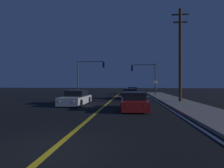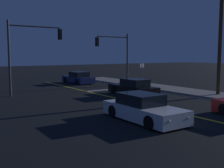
{
  "view_description": "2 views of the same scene",
  "coord_description": "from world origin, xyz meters",
  "px_view_note": "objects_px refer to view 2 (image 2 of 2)",
  "views": [
    {
      "loc": [
        2.28,
        -4.97,
        1.93
      ],
      "look_at": [
        -0.68,
        23.09,
        1.93
      ],
      "focal_mm": 28.24,
      "sensor_mm": 36.0,
      "label": 1
    },
    {
      "loc": [
        -11.74,
        0.73,
        3.31
      ],
      "look_at": [
        0.15,
        18.35,
        1.02
      ],
      "focal_mm": 44.11,
      "sensor_mm": 36.0,
      "label": 2
    }
  ],
  "objects_px": {
    "car_far_approaching_black": "(133,88)",
    "traffic_signal_near_right": "(116,51)",
    "car_side_waiting_navy": "(78,78)",
    "car_mid_block_white": "(143,109)",
    "traffic_signal_far_left": "(29,46)",
    "street_sign_corner": "(142,71)",
    "utility_pole_right": "(221,32)"
  },
  "relations": [
    {
      "from": "utility_pole_right",
      "to": "street_sign_corner",
      "type": "distance_m",
      "value": 8.57
    },
    {
      "from": "car_side_waiting_navy",
      "to": "utility_pole_right",
      "type": "bearing_deg",
      "value": -74.51
    },
    {
      "from": "traffic_signal_far_left",
      "to": "traffic_signal_near_right",
      "type": "bearing_deg",
      "value": 8.31
    },
    {
      "from": "traffic_signal_near_right",
      "to": "utility_pole_right",
      "type": "height_order",
      "value": "utility_pole_right"
    },
    {
      "from": "car_far_approaching_black",
      "to": "street_sign_corner",
      "type": "distance_m",
      "value": 5.41
    },
    {
      "from": "utility_pole_right",
      "to": "traffic_signal_near_right",
      "type": "bearing_deg",
      "value": 103.72
    },
    {
      "from": "car_side_waiting_navy",
      "to": "car_mid_block_white",
      "type": "relative_size",
      "value": 0.96
    },
    {
      "from": "traffic_signal_near_right",
      "to": "traffic_signal_far_left",
      "type": "xyz_separation_m",
      "value": [
        -9.59,
        -1.4,
        0.33
      ]
    },
    {
      "from": "traffic_signal_far_left",
      "to": "car_mid_block_white",
      "type": "bearing_deg",
      "value": -80.96
    },
    {
      "from": "traffic_signal_near_right",
      "to": "car_far_approaching_black",
      "type": "bearing_deg",
      "value": 66.64
    },
    {
      "from": "car_mid_block_white",
      "to": "street_sign_corner",
      "type": "bearing_deg",
      "value": -129.36
    },
    {
      "from": "car_mid_block_white",
      "to": "traffic_signal_far_left",
      "type": "height_order",
      "value": "traffic_signal_far_left"
    },
    {
      "from": "car_side_waiting_navy",
      "to": "traffic_signal_far_left",
      "type": "distance_m",
      "value": 9.94
    },
    {
      "from": "car_far_approaching_black",
      "to": "utility_pole_right",
      "type": "bearing_deg",
      "value": -38.5
    },
    {
      "from": "street_sign_corner",
      "to": "car_far_approaching_black",
      "type": "bearing_deg",
      "value": -137.72
    },
    {
      "from": "car_side_waiting_navy",
      "to": "street_sign_corner",
      "type": "xyz_separation_m",
      "value": [
        3.42,
        -7.16,
        1.07
      ]
    },
    {
      "from": "car_side_waiting_navy",
      "to": "traffic_signal_far_left",
      "type": "height_order",
      "value": "traffic_signal_far_left"
    },
    {
      "from": "car_far_approaching_black",
      "to": "traffic_signal_near_right",
      "type": "relative_size",
      "value": 0.86
    },
    {
      "from": "car_mid_block_white",
      "to": "traffic_signal_near_right",
      "type": "distance_m",
      "value": 15.75
    },
    {
      "from": "utility_pole_right",
      "to": "street_sign_corner",
      "type": "bearing_deg",
      "value": 100.26
    },
    {
      "from": "utility_pole_right",
      "to": "car_side_waiting_navy",
      "type": "bearing_deg",
      "value": 107.94
    },
    {
      "from": "traffic_signal_far_left",
      "to": "street_sign_corner",
      "type": "xyz_separation_m",
      "value": [
        10.76,
        -1.4,
        -2.36
      ]
    },
    {
      "from": "car_far_approaching_black",
      "to": "utility_pole_right",
      "type": "distance_m",
      "value": 8.12
    },
    {
      "from": "car_side_waiting_navy",
      "to": "traffic_signal_far_left",
      "type": "relative_size",
      "value": 0.76
    },
    {
      "from": "traffic_signal_far_left",
      "to": "street_sign_corner",
      "type": "bearing_deg",
      "value": -7.41
    },
    {
      "from": "car_far_approaching_black",
      "to": "utility_pole_right",
      "type": "relative_size",
      "value": 0.48
    },
    {
      "from": "car_far_approaching_black",
      "to": "utility_pole_right",
      "type": "height_order",
      "value": "utility_pole_right"
    },
    {
      "from": "car_far_approaching_black",
      "to": "traffic_signal_near_right",
      "type": "distance_m",
      "value": 7.6
    },
    {
      "from": "traffic_signal_near_right",
      "to": "utility_pole_right",
      "type": "relative_size",
      "value": 0.56
    },
    {
      "from": "utility_pole_right",
      "to": "street_sign_corner",
      "type": "relative_size",
      "value": 3.98
    },
    {
      "from": "traffic_signal_near_right",
      "to": "car_mid_block_white",
      "type": "bearing_deg",
      "value": 60.15
    },
    {
      "from": "car_mid_block_white",
      "to": "traffic_signal_far_left",
      "type": "xyz_separation_m",
      "value": [
        -1.91,
        11.99,
        3.43
      ]
    }
  ]
}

